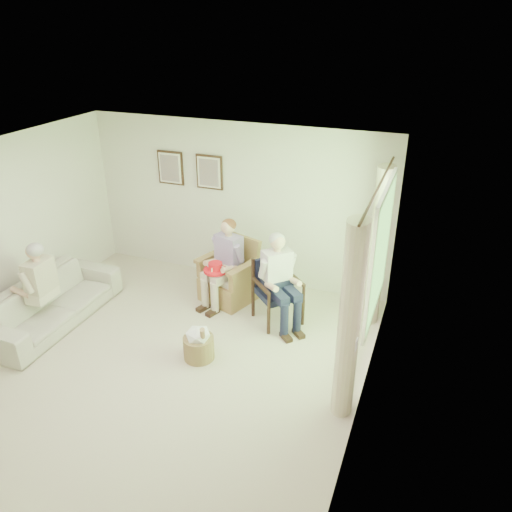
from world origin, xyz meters
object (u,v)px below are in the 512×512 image
(person_dark, at_px, (277,275))
(person_sofa, at_px, (36,283))
(wicker_armchair, at_px, (230,280))
(sofa, at_px, (51,302))
(hatbox, at_px, (199,343))
(person_wicker, at_px, (226,258))
(wood_armchair, at_px, (280,287))
(red_hat, at_px, (215,268))

(person_dark, relative_size, person_sofa, 1.04)
(wicker_armchair, distance_m, person_sofa, 2.77)
(wicker_armchair, distance_m, sofa, 2.62)
(person_sofa, distance_m, hatbox, 2.42)
(person_wicker, xyz_separation_m, hatbox, (0.23, -1.42, -0.53))
(person_wicker, relative_size, hatbox, 2.23)
(wood_armchair, xyz_separation_m, person_wicker, (-0.90, 0.13, 0.26))
(person_dark, bearing_deg, wicker_armchair, 109.08)
(wood_armchair, relative_size, person_dark, 0.69)
(person_wicker, relative_size, red_hat, 3.71)
(person_dark, bearing_deg, red_hat, 128.51)
(sofa, distance_m, red_hat, 2.39)
(wicker_armchair, relative_size, person_dark, 0.72)
(wicker_armchair, distance_m, wood_armchair, 0.96)
(sofa, distance_m, person_dark, 3.25)
(sofa, bearing_deg, hatbox, -90.48)
(sofa, xyz_separation_m, person_sofa, (0.00, -0.19, 0.42))
(person_dark, bearing_deg, person_wicker, 116.17)
(red_hat, bearing_deg, person_wicker, 66.66)
(sofa, distance_m, person_wicker, 2.58)
(wood_armchair, height_order, sofa, wood_armchair)
(red_hat, bearing_deg, person_sofa, -145.52)
(wicker_armchair, bearing_deg, red_hat, -85.71)
(person_dark, xyz_separation_m, hatbox, (-0.67, -1.13, -0.55))
(person_sofa, height_order, red_hat, person_sofa)
(wicker_armchair, height_order, person_sofa, person_sofa)
(person_wicker, height_order, person_dark, person_dark)
(person_wicker, bearing_deg, red_hat, -94.47)
(sofa, bearing_deg, person_dark, -69.77)
(person_sofa, bearing_deg, hatbox, 91.62)
(wood_armchair, relative_size, red_hat, 2.59)
(person_dark, bearing_deg, person_sofa, 157.27)
(wood_armchair, relative_size, hatbox, 1.56)
(wicker_armchair, bearing_deg, wood_armchair, 2.58)
(wood_armchair, xyz_separation_m, hatbox, (-0.67, -1.29, -0.27))
(person_sofa, relative_size, hatbox, 2.18)
(wood_armchair, bearing_deg, person_wicker, 125.39)
(person_wicker, bearing_deg, wicker_armchair, 108.87)
(hatbox, bearing_deg, person_wicker, 99.35)
(sofa, relative_size, person_wicker, 1.66)
(wood_armchair, relative_size, person_wicker, 0.70)
(sofa, bearing_deg, red_hat, -59.37)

